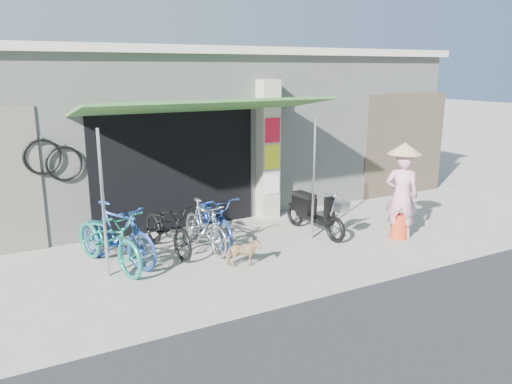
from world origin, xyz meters
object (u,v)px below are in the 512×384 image
bike_teal (109,239)px  street_dog (243,253)px  nun (402,192)px  bike_navy (213,218)px  moped (313,212)px  bike_silver (205,226)px  bike_black (167,228)px  bike_blue (118,234)px

bike_teal → street_dog: 2.22m
nun → bike_teal: bearing=31.4°
bike_navy → moped: bearing=-10.8°
bike_silver → bike_navy: size_ratio=0.85×
street_dog → nun: (3.35, -0.10, 0.68)m
bike_teal → bike_black: 1.11m
bike_blue → bike_black: bike_blue is taller
bike_black → bike_silver: (0.63, -0.22, 0.00)m
bike_silver → moped: (2.27, -0.13, -0.02)m
bike_teal → nun: bearing=-29.6°
bike_teal → bike_navy: bike_teal is taller
bike_blue → street_dog: bike_blue is taller
street_dog → moped: bearing=-47.3°
bike_blue → street_dog: bearing=-59.0°
bike_blue → bike_silver: 1.55m
bike_silver → bike_blue: bearing=172.5°
moped → bike_teal: bearing=173.0°
moped → nun: size_ratio=0.93×
bike_navy → moped: size_ratio=1.05×
bike_blue → moped: bike_blue is taller
bike_black → moped: (2.90, -0.34, -0.01)m
bike_black → street_dog: 1.55m
bike_blue → nun: nun is taller
bike_black → street_dog: bike_black is taller
bike_navy → street_dog: (-0.05, -1.36, -0.23)m
bike_silver → moped: bearing=-9.5°
bike_silver → street_dog: 1.10m
bike_teal → nun: 5.44m
bike_blue → street_dog: size_ratio=3.11×
bike_teal → moped: 3.98m
bike_silver → nun: nun is taller
street_dog → moped: (2.02, 0.92, 0.20)m
bike_black → bike_silver: 0.66m
bike_teal → bike_blue: (0.17, 0.07, 0.03)m
bike_blue → bike_black: 0.94m
bike_teal → bike_blue: bike_blue is taller
bike_blue → moped: 3.82m
bike_teal → street_dog: bearing=-45.1°
bike_blue → bike_silver: size_ratio=1.16×
bike_silver → bike_navy: bike_navy is taller
street_dog → nun: bearing=-73.5°
bike_blue → bike_navy: size_ratio=0.98×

